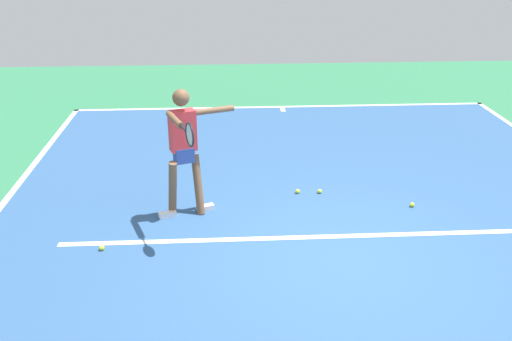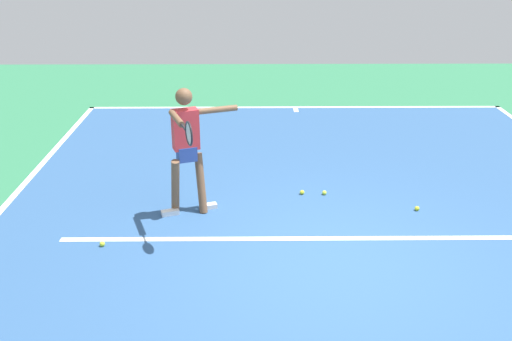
# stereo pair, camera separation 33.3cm
# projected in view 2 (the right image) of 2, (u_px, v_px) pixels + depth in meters

# --- Properties ---
(ground_plane) EXTENTS (21.74, 21.74, 0.00)m
(ground_plane) POSITION_uv_depth(u_px,v_px,m) (334.00, 262.00, 6.80)
(ground_plane) COLOR #2D754C
(court_surface) EXTENTS (9.07, 12.96, 0.00)m
(court_surface) POSITION_uv_depth(u_px,v_px,m) (334.00, 262.00, 6.80)
(court_surface) COLOR #2D5484
(court_surface) RESTS_ON ground_plane
(court_line_baseline_near) EXTENTS (9.07, 0.10, 0.01)m
(court_line_baseline_near) POSITION_uv_depth(u_px,v_px,m) (295.00, 107.00, 12.73)
(court_line_baseline_near) COLOR white
(court_line_baseline_near) RESTS_ON ground_plane
(court_line_service) EXTENTS (6.80, 0.10, 0.01)m
(court_line_service) POSITION_uv_depth(u_px,v_px,m) (328.00, 238.00, 7.33)
(court_line_service) COLOR white
(court_line_service) RESTS_ON ground_plane
(court_line_centre_mark) EXTENTS (0.10, 0.30, 0.01)m
(court_line_centre_mark) POSITION_uv_depth(u_px,v_px,m) (296.00, 110.00, 12.55)
(court_line_centre_mark) COLOR white
(court_line_centre_mark) RESTS_ON ground_plane
(tennis_player) EXTENTS (1.07, 1.33, 1.77)m
(tennis_player) POSITION_uv_depth(u_px,v_px,m) (187.00, 144.00, 7.61)
(tennis_player) COLOR brown
(tennis_player) RESTS_ON ground_plane
(tennis_ball_near_service_line) EXTENTS (0.07, 0.07, 0.07)m
(tennis_ball_near_service_line) POSITION_uv_depth(u_px,v_px,m) (302.00, 192.00, 8.54)
(tennis_ball_near_service_line) COLOR yellow
(tennis_ball_near_service_line) RESTS_ON ground_plane
(tennis_ball_by_sideline) EXTENTS (0.07, 0.07, 0.07)m
(tennis_ball_by_sideline) POSITION_uv_depth(u_px,v_px,m) (417.00, 208.00, 8.05)
(tennis_ball_by_sideline) COLOR yellow
(tennis_ball_by_sideline) RESTS_ON ground_plane
(tennis_ball_centre_court) EXTENTS (0.07, 0.07, 0.07)m
(tennis_ball_centre_court) POSITION_uv_depth(u_px,v_px,m) (102.00, 244.00, 7.14)
(tennis_ball_centre_court) COLOR #CCE033
(tennis_ball_centre_court) RESTS_ON ground_plane
(tennis_ball_near_player) EXTENTS (0.07, 0.07, 0.07)m
(tennis_ball_near_player) POSITION_uv_depth(u_px,v_px,m) (324.00, 193.00, 8.53)
(tennis_ball_near_player) COLOR #C6E53D
(tennis_ball_near_player) RESTS_ON ground_plane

